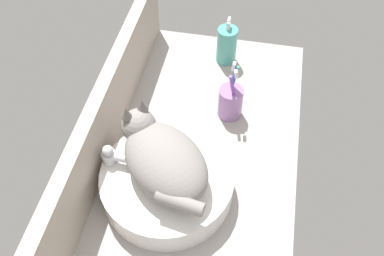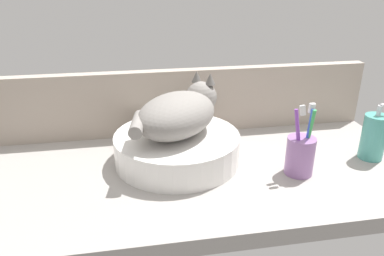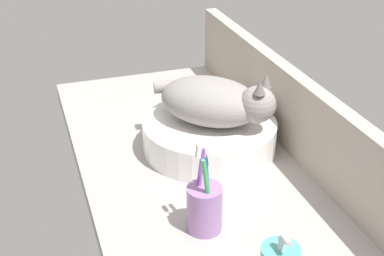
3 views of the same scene
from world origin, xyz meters
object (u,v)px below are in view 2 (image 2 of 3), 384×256
(sink_basin, at_px, (177,148))
(toothbrush_cup, at_px, (300,154))
(faucet, at_px, (174,117))
(soap_dispenser, at_px, (374,137))
(cat, at_px, (179,113))

(sink_basin, height_order, toothbrush_cup, toothbrush_cup)
(faucet, xyz_separation_m, toothbrush_cup, (0.28, -0.25, -0.02))
(faucet, distance_m, soap_dispenser, 0.55)
(sink_basin, xyz_separation_m, cat, (0.01, 0.01, 0.10))
(toothbrush_cup, bearing_deg, soap_dispenser, 10.95)
(sink_basin, distance_m, cat, 0.10)
(faucet, xyz_separation_m, soap_dispenser, (0.51, -0.21, -0.01))
(cat, distance_m, faucet, 0.14)
(cat, xyz_separation_m, toothbrush_cup, (0.28, -0.13, -0.08))
(sink_basin, relative_size, faucet, 2.44)
(cat, xyz_separation_m, faucet, (0.00, 0.13, -0.06))
(soap_dispenser, bearing_deg, sink_basin, 171.93)
(cat, xyz_separation_m, soap_dispenser, (0.51, -0.08, -0.07))
(faucet, bearing_deg, sink_basin, -94.60)
(sink_basin, distance_m, soap_dispenser, 0.53)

